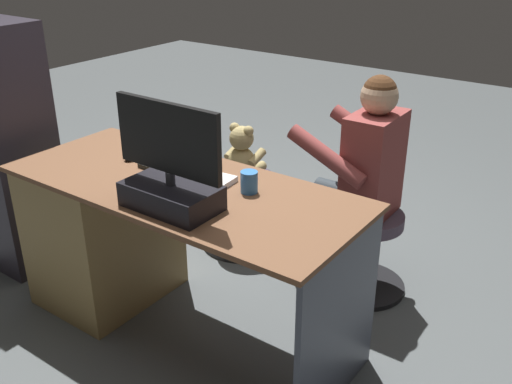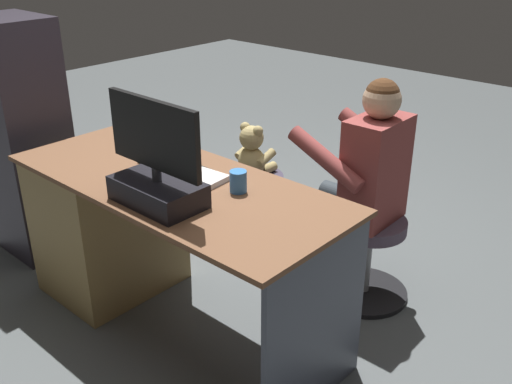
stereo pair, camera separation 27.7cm
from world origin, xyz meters
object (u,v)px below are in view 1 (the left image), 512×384
at_px(office_chair_teddy, 242,207).
at_px(visitor_chair, 366,246).
at_px(keyboard, 184,171).
at_px(person, 357,169).
at_px(cup, 249,182).
at_px(desk, 118,229).
at_px(teddy_bear, 243,153).
at_px(computer_mouse, 133,155).
at_px(tv_remote, 149,185).
at_px(monitor, 171,178).

distance_m(office_chair_teddy, visitor_chair, 0.79).
height_order(keyboard, person, person).
bearing_deg(cup, person, -102.01).
bearing_deg(visitor_chair, desk, 40.02).
bearing_deg(teddy_bear, visitor_chair, 178.44).
height_order(computer_mouse, office_chair_teddy, computer_mouse).
height_order(tv_remote, teddy_bear, tv_remote).
height_order(desk, keyboard, keyboard).
distance_m(desk, cup, 0.82).
xyz_separation_m(desk, person, (-0.85, -0.78, 0.25)).
xyz_separation_m(keyboard, tv_remote, (0.02, 0.19, -0.00)).
xyz_separation_m(computer_mouse, teddy_bear, (-0.08, -0.72, -0.19)).
relative_size(keyboard, teddy_bear, 1.38).
xyz_separation_m(desk, cup, (-0.71, -0.10, 0.39)).
distance_m(cup, office_chair_teddy, 1.05).
bearing_deg(office_chair_teddy, visitor_chair, 179.19).
relative_size(monitor, tv_remote, 3.19).
height_order(monitor, teddy_bear, monitor).
bearing_deg(computer_mouse, tv_remote, 147.59).
xyz_separation_m(desk, monitor, (-0.55, 0.18, 0.47)).
xyz_separation_m(teddy_bear, visitor_chair, (-0.79, 0.02, -0.32)).
height_order(tv_remote, visitor_chair, tv_remote).
bearing_deg(computer_mouse, teddy_bear, -96.61).
bearing_deg(teddy_bear, office_chair_teddy, 90.00).
distance_m(keyboard, computer_mouse, 0.30).
relative_size(office_chair_teddy, teddy_bear, 1.59).
xyz_separation_m(monitor, keyboard, (0.18, -0.27, -0.11)).
xyz_separation_m(cup, visitor_chair, (-0.22, -0.68, -0.54)).
distance_m(desk, keyboard, 0.52).
bearing_deg(keyboard, computer_mouse, 1.51).
xyz_separation_m(desk, visitor_chair, (-0.93, -0.78, -0.15)).
bearing_deg(tv_remote, teddy_bear, -71.96).
relative_size(monitor, keyboard, 1.14).
xyz_separation_m(desk, teddy_bear, (-0.15, -0.80, 0.17)).
bearing_deg(cup, visitor_chair, -108.21).
height_order(monitor, cup, monitor).
distance_m(keyboard, office_chair_teddy, 0.90).
distance_m(tv_remote, person, 1.02).
bearing_deg(person, visitor_chair, 179.19).
bearing_deg(keyboard, person, -124.95).
xyz_separation_m(monitor, person, (-0.30, -0.96, -0.22)).
bearing_deg(keyboard, visitor_chair, -129.15).
height_order(desk, teddy_bear, desk).
bearing_deg(monitor, computer_mouse, -28.13).
relative_size(desk, monitor, 3.29).
xyz_separation_m(desk, computer_mouse, (-0.06, -0.08, 0.37)).
bearing_deg(monitor, desk, -18.13).
relative_size(monitor, visitor_chair, 1.11).
bearing_deg(computer_mouse, office_chair_teddy, -96.70).
bearing_deg(cup, computer_mouse, 1.72).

